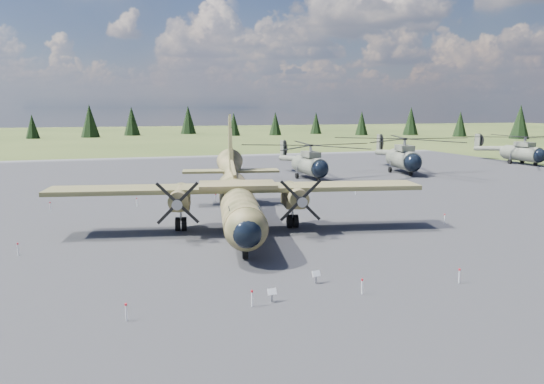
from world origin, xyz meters
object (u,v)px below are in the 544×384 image
object	(u,v)px
transport_plane	(237,194)
helicopter_near	(309,154)
helicopter_far	(522,144)
helicopter_mid	(403,148)

from	to	relation	value
transport_plane	helicopter_near	distance (m)	30.72
transport_plane	helicopter_near	bearing A→B (deg)	68.12
transport_plane	helicopter_near	xyz separation A→B (m)	(16.34, 26.01, 0.66)
transport_plane	helicopter_far	xyz separation A→B (m)	(58.49, 33.27, 0.69)
transport_plane	helicopter_far	size ratio (longest dim) A/B	1.27
transport_plane	helicopter_far	distance (m)	67.30
helicopter_mid	helicopter_far	distance (m)	26.97
helicopter_mid	helicopter_far	size ratio (longest dim) A/B	1.15
transport_plane	helicopter_mid	bearing A→B (deg)	51.42
transport_plane	helicopter_mid	size ratio (longest dim) A/B	1.11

